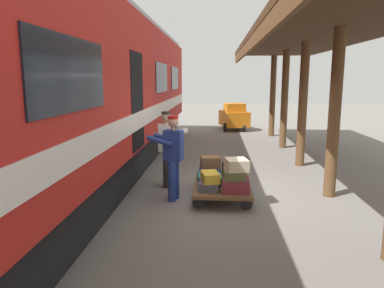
% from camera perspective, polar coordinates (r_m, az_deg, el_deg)
% --- Properties ---
extents(ground_plane, '(60.00, 60.00, 0.00)m').
position_cam_1_polar(ground_plane, '(7.79, 6.83, -7.83)').
color(ground_plane, slate).
extents(platform_canopy, '(3.20, 17.13, 3.56)m').
position_cam_1_polar(platform_canopy, '(7.79, 21.93, 15.68)').
color(platform_canopy, brown).
rests_on(platform_canopy, ground_plane).
extents(train_car, '(3.03, 19.22, 4.00)m').
position_cam_1_polar(train_car, '(8.04, -19.21, 7.22)').
color(train_car, '#B21E19').
rests_on(train_car, ground_plane).
extents(luggage_cart, '(1.13, 1.90, 0.30)m').
position_cam_1_polar(luggage_cart, '(7.54, 4.74, -6.39)').
color(luggage_cart, brown).
rests_on(luggage_cart, ground_plane).
extents(suitcase_burgundy_valise, '(0.52, 0.63, 0.23)m').
position_cam_1_polar(suitcase_burgundy_valise, '(7.00, 6.90, -6.37)').
color(suitcase_burgundy_valise, maroon).
rests_on(suitcase_burgundy_valise, luggage_cart).
extents(suitcase_orange_carryall, '(0.49, 0.52, 0.16)m').
position_cam_1_polar(suitcase_orange_carryall, '(7.51, 6.70, -5.48)').
color(suitcase_orange_carryall, '#CC6B23').
rests_on(suitcase_orange_carryall, luggage_cart).
extents(suitcase_slate_roller, '(0.42, 0.47, 0.16)m').
position_cam_1_polar(suitcase_slate_roller, '(7.01, 2.72, -6.60)').
color(suitcase_slate_roller, '#4C515B').
rests_on(suitcase_slate_roller, luggage_cart).
extents(suitcase_teal_softside, '(0.53, 0.65, 0.17)m').
position_cam_1_polar(suitcase_teal_softside, '(7.51, 2.81, -5.44)').
color(suitcase_teal_softside, '#1E666B').
rests_on(suitcase_teal_softside, luggage_cart).
extents(suitcase_black_hardshell, '(0.48, 0.61, 0.25)m').
position_cam_1_polar(suitcase_black_hardshell, '(8.01, 6.53, -4.18)').
color(suitcase_black_hardshell, black).
rests_on(suitcase_black_hardshell, luggage_cart).
extents(suitcase_navy_fabric, '(0.47, 0.57, 0.19)m').
position_cam_1_polar(suitcase_navy_fabric, '(8.01, 2.88, -4.35)').
color(suitcase_navy_fabric, navy).
rests_on(suitcase_navy_fabric, luggage_cart).
extents(suitcase_brown_leather, '(0.47, 0.42, 0.24)m').
position_cam_1_polar(suitcase_brown_leather, '(7.96, 2.95, -2.86)').
color(suitcase_brown_leather, brown).
rests_on(suitcase_brown_leather, suitcase_navy_fabric).
extents(suitcase_olive_duffel, '(0.42, 0.50, 0.18)m').
position_cam_1_polar(suitcase_olive_duffel, '(6.93, 6.70, -4.79)').
color(suitcase_olive_duffel, brown).
rests_on(suitcase_olive_duffel, suitcase_burgundy_valise).
extents(suitcase_yellow_case, '(0.40, 0.53, 0.18)m').
position_cam_1_polar(suitcase_yellow_case, '(6.96, 2.90, -5.23)').
color(suitcase_yellow_case, gold).
rests_on(suitcase_yellow_case, suitcase_slate_roller).
extents(suitcase_cream_canvas, '(0.47, 0.51, 0.22)m').
position_cam_1_polar(suitcase_cream_canvas, '(6.85, 7.07, -3.26)').
color(suitcase_cream_canvas, beige).
rests_on(suitcase_cream_canvas, suitcase_olive_duffel).
extents(porter_in_overalls, '(0.72, 0.53, 1.70)m').
position_cam_1_polar(porter_in_overalls, '(7.15, -3.12, -1.72)').
color(porter_in_overalls, navy).
rests_on(porter_in_overalls, ground_plane).
extents(porter_by_door, '(0.69, 0.46, 1.70)m').
position_cam_1_polar(porter_by_door, '(8.07, -3.91, -0.36)').
color(porter_by_door, '#332D28').
rests_on(porter_by_door, ground_plane).
extents(baggage_tug, '(1.48, 1.92, 1.30)m').
position_cam_1_polar(baggage_tug, '(17.41, 6.68, 4.26)').
color(baggage_tug, orange).
rests_on(baggage_tug, ground_plane).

